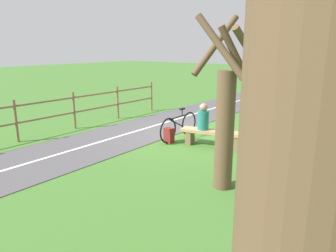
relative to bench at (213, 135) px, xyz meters
The scene contains 8 objects.
ground_plane 1.46m from the bench, 22.02° to the right, with size 80.00×80.00×0.00m, color #3D6B28.
paved_path 4.48m from the bench, 50.88° to the left, with size 2.51×36.00×0.02m, color #4C494C.
path_centre_line 4.48m from the bench, 50.88° to the left, with size 0.10×32.00×0.00m, color silver.
bench is the anchor object (origin of this frame).
person_seated 0.55m from the bench, 12.51° to the left, with size 0.37×0.37×0.73m.
bicycle 1.18m from the bench, ahead, with size 0.08×1.80×0.91m.
backpack 1.26m from the bench, 20.30° to the left, with size 0.30×0.26×0.43m.
tree_by_path 2.88m from the bench, 122.97° to the left, with size 1.31×1.28×3.28m.
Camera 1 is at (-5.31, 7.97, 2.67)m, focal length 33.72 mm.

